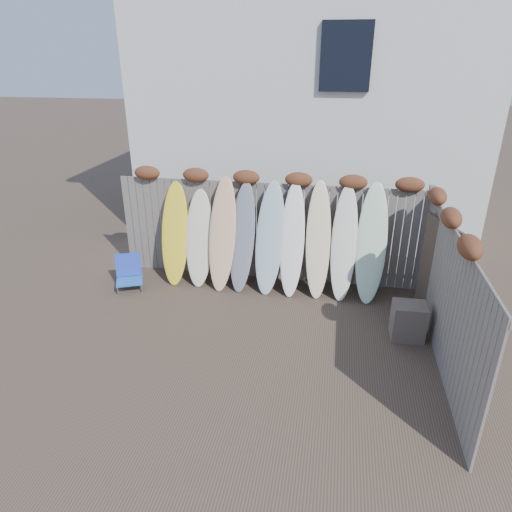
% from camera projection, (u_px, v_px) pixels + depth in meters
% --- Properties ---
extents(ground, '(80.00, 80.00, 0.00)m').
position_uv_depth(ground, '(243.00, 342.00, 7.34)').
color(ground, '#493A2D').
extents(back_fence, '(6.05, 0.28, 2.24)m').
position_uv_depth(back_fence, '(270.00, 224.00, 9.00)').
color(back_fence, slate).
rests_on(back_fence, ground).
extents(right_fence, '(0.28, 4.40, 2.24)m').
position_uv_depth(right_fence, '(447.00, 288.00, 6.61)').
color(right_fence, slate).
rests_on(right_fence, ground).
extents(house, '(8.50, 5.50, 6.33)m').
position_uv_depth(house, '(312.00, 98.00, 11.79)').
color(house, silver).
rests_on(house, ground).
extents(beach_chair, '(0.66, 0.68, 0.66)m').
position_uv_depth(beach_chair, '(129.00, 273.00, 8.97)').
color(beach_chair, blue).
rests_on(beach_chair, ground).
extents(wooden_crate, '(0.53, 0.45, 0.60)m').
position_uv_depth(wooden_crate, '(408.00, 321.00, 7.37)').
color(wooden_crate, '#6B5A50').
rests_on(wooden_crate, ground).
extents(lattice_panel, '(0.46, 1.15, 1.80)m').
position_uv_depth(lattice_panel, '(439.00, 276.00, 7.53)').
color(lattice_panel, '#402E27').
rests_on(lattice_panel, ground).
extents(surfboard_0, '(0.58, 0.73, 1.99)m').
position_uv_depth(surfboard_0, '(175.00, 234.00, 9.01)').
color(surfboard_0, yellow).
rests_on(surfboard_0, ground).
extents(surfboard_1, '(0.57, 0.70, 1.87)m').
position_uv_depth(surfboard_1, '(199.00, 238.00, 8.96)').
color(surfboard_1, beige).
rests_on(surfboard_1, ground).
extents(surfboard_2, '(0.57, 0.79, 2.15)m').
position_uv_depth(surfboard_2, '(222.00, 234.00, 8.77)').
color(surfboard_2, '#DBC07B').
rests_on(surfboard_2, ground).
extents(surfboard_3, '(0.54, 0.77, 2.06)m').
position_uv_depth(surfboard_3, '(242.00, 238.00, 8.73)').
color(surfboard_3, slate).
rests_on(surfboard_3, ground).
extents(surfboard_4, '(0.61, 0.79, 2.10)m').
position_uv_depth(surfboard_4, '(270.00, 238.00, 8.64)').
color(surfboard_4, '#A9C4CC').
rests_on(surfboard_4, ground).
extents(surfboard_5, '(0.46, 0.74, 2.09)m').
position_uv_depth(surfboard_5, '(292.00, 240.00, 8.56)').
color(surfboard_5, white).
rests_on(surfboard_5, ground).
extents(surfboard_6, '(0.53, 0.79, 2.14)m').
position_uv_depth(surfboard_6, '(318.00, 240.00, 8.51)').
color(surfboard_6, '#F7E2B4').
rests_on(surfboard_6, ground).
extents(surfboard_7, '(0.48, 0.74, 2.09)m').
position_uv_depth(surfboard_7, '(344.00, 244.00, 8.42)').
color(surfboard_7, white).
rests_on(surfboard_7, ground).
extents(surfboard_8, '(0.57, 0.78, 2.16)m').
position_uv_depth(surfboard_8, '(372.00, 244.00, 8.32)').
color(surfboard_8, silver).
rests_on(surfboard_8, ground).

